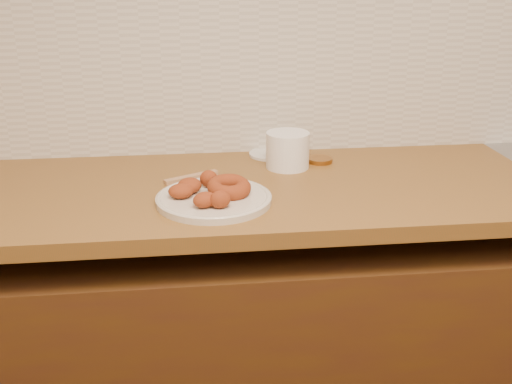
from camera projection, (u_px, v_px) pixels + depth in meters
base_cabinet at (345, 342)px, 1.78m from camera, size 3.60×0.60×0.77m
butcher_block at (108, 197)px, 1.53m from camera, size 2.30×0.62×0.04m
backsplash at (334, 50)px, 1.76m from camera, size 3.60×0.02×0.60m
donut_plate at (214, 199)px, 1.44m from camera, size 0.28×0.28×0.02m
ring_donut at (229, 187)px, 1.45m from camera, size 0.15×0.15×0.05m
fried_dough_chunks at (198, 190)px, 1.42m from camera, size 0.14×0.18×0.04m
plastic_tub at (288, 150)px, 1.68m from camera, size 0.16×0.16×0.10m
tub_lid at (271, 154)px, 1.80m from camera, size 0.16×0.16×0.01m
brass_jar_lid at (320, 160)px, 1.74m from camera, size 0.09×0.09×0.01m
wooden_utensil at (191, 177)px, 1.60m from camera, size 0.15×0.09×0.01m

